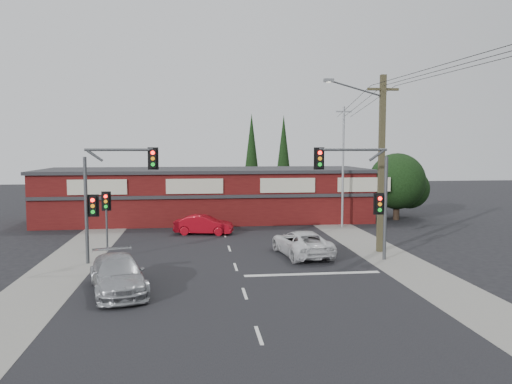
{
  "coord_description": "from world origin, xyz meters",
  "views": [
    {
      "loc": [
        -1.96,
        -24.11,
        5.98
      ],
      "look_at": [
        1.36,
        3.0,
        3.52
      ],
      "focal_mm": 35.0,
      "sensor_mm": 36.0,
      "label": 1
    }
  ],
  "objects": [
    {
      "name": "tree_cluster",
      "position": [
        14.69,
        15.44,
        2.9
      ],
      "size": [
        5.9,
        5.1,
        5.5
      ],
      "color": "#2D2116",
      "rests_on": "ground"
    },
    {
      "name": "verge_left",
      "position": [
        -8.5,
        5.0,
        0.01
      ],
      "size": [
        3.0,
        70.0,
        0.02
      ],
      "primitive_type": "cube",
      "color": "gray",
      "rests_on": "ground"
    },
    {
      "name": "steel_pole",
      "position": [
        9.0,
        12.0,
        4.7
      ],
      "size": [
        1.2,
        0.16,
        9.0
      ],
      "color": "gray",
      "rests_on": "ground"
    },
    {
      "name": "road_strip",
      "position": [
        0.0,
        5.0,
        0.01
      ],
      "size": [
        14.0,
        70.0,
        0.01
      ],
      "primitive_type": "cube",
      "color": "black",
      "rests_on": "ground"
    },
    {
      "name": "shop_building",
      "position": [
        -0.99,
        16.99,
        2.13
      ],
      "size": [
        27.3,
        8.4,
        4.22
      ],
      "color": "#4B0F0F",
      "rests_on": "ground"
    },
    {
      "name": "conifer_near",
      "position": [
        3.5,
        24.0,
        5.48
      ],
      "size": [
        1.8,
        1.8,
        9.25
      ],
      "color": "#2D2116",
      "rests_on": "ground"
    },
    {
      "name": "traffic_mast_left",
      "position": [
        -6.43,
        2.0,
        3.93
      ],
      "size": [
        3.77,
        0.27,
        5.97
      ],
      "color": "#47494C",
      "rests_on": "ground"
    },
    {
      "name": "verge_right",
      "position": [
        8.5,
        5.0,
        0.01
      ],
      "size": [
        3.0,
        70.0,
        0.02
      ],
      "primitive_type": "cube",
      "color": "gray",
      "rests_on": "ground"
    },
    {
      "name": "conifer_far",
      "position": [
        7.0,
        26.0,
        5.48
      ],
      "size": [
        1.8,
        1.8,
        9.25
      ],
      "color": "#2D2116",
      "rests_on": "ground"
    },
    {
      "name": "white_suv",
      "position": [
        3.85,
        2.58,
        0.7
      ],
      "size": [
        2.95,
        5.26,
        1.39
      ],
      "primitive_type": "imported",
      "rotation": [
        0.0,
        0.0,
        3.27
      ],
      "color": "silver",
      "rests_on": "ground"
    },
    {
      "name": "utility_pole",
      "position": [
        8.36,
        2.99,
        5.4
      ],
      "size": [
        4.38,
        0.59,
        10.0
      ],
      "color": "#4A432A",
      "rests_on": "ground"
    },
    {
      "name": "ground",
      "position": [
        0.0,
        0.0,
        0.0
      ],
      "size": [
        120.0,
        120.0,
        0.0
      ],
      "primitive_type": "plane",
      "color": "black",
      "rests_on": "ground"
    },
    {
      "name": "red_sedan",
      "position": [
        -1.41,
        10.03,
        0.66
      ],
      "size": [
        4.19,
        2.16,
        1.32
      ],
      "primitive_type": "imported",
      "rotation": [
        0.0,
        0.0,
        1.37
      ],
      "color": "#A40A16",
      "rests_on": "ground"
    },
    {
      "name": "pedestal_signal",
      "position": [
        -7.2,
        6.01,
        2.41
      ],
      "size": [
        0.55,
        0.27,
        3.38
      ],
      "color": "#47494C",
      "rests_on": "ground"
    },
    {
      "name": "silver_suv",
      "position": [
        -5.19,
        -3.33,
        0.73
      ],
      "size": [
        3.23,
        5.38,
        1.46
      ],
      "primitive_type": "imported",
      "rotation": [
        0.0,
        0.0,
        0.25
      ],
      "color": "#A6A8AB",
      "rests_on": "ground"
    },
    {
      "name": "power_lines",
      "position": [
        8.47,
        -2.47,
        9.04
      ],
      "size": [
        2.01,
        29.0,
        1.22
      ],
      "color": "black",
      "rests_on": "ground"
    },
    {
      "name": "traffic_mast_right",
      "position": [
        6.86,
        1.0,
        3.95
      ],
      "size": [
        3.96,
        0.27,
        5.97
      ],
      "color": "#47494C",
      "rests_on": "ground"
    },
    {
      "name": "lane_dashes",
      "position": [
        0.0,
        0.31,
        0.02
      ],
      "size": [
        0.12,
        38.22,
        0.01
      ],
      "color": "silver",
      "rests_on": "ground"
    },
    {
      "name": "stop_line",
      "position": [
        3.5,
        -1.5,
        0.01
      ],
      "size": [
        6.5,
        0.35,
        0.01
      ],
      "primitive_type": "cube",
      "color": "silver",
      "rests_on": "ground"
    }
  ]
}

